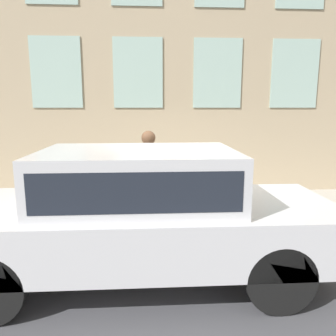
% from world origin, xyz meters
% --- Properties ---
extents(ground_plane, '(80.00, 80.00, 0.00)m').
position_xyz_m(ground_plane, '(0.00, 0.00, 0.00)').
color(ground_plane, '#47474C').
extents(sidewalk, '(2.76, 60.00, 0.14)m').
position_xyz_m(sidewalk, '(1.38, 0.00, 0.07)').
color(sidewalk, '#B2ADA3').
rests_on(sidewalk, ground_plane).
extents(fire_hydrant, '(0.30, 0.43, 0.68)m').
position_xyz_m(fire_hydrant, '(0.56, -0.00, 0.48)').
color(fire_hydrant, gold).
rests_on(fire_hydrant, sidewalk).
extents(person, '(0.42, 0.28, 1.74)m').
position_xyz_m(person, '(0.88, 0.75, 1.18)').
color(person, '#726651').
rests_on(person, sidewalk).
extents(parked_car_silver_near, '(1.88, 5.18, 1.79)m').
position_xyz_m(parked_car_silver_near, '(-1.38, 0.88, 1.00)').
color(parked_car_silver_near, black).
rests_on(parked_car_silver_near, ground_plane).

